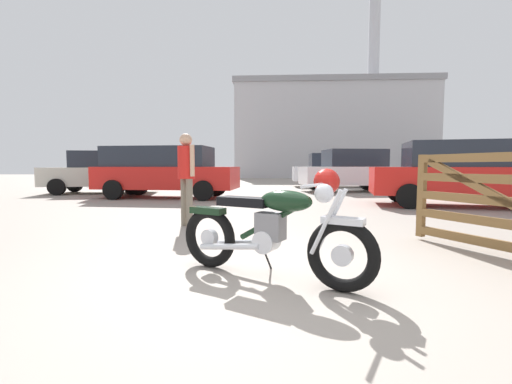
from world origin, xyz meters
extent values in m
plane|color=gray|center=(0.00, 0.00, 0.00)|extent=(80.00, 80.00, 0.00)
torus|color=black|center=(0.58, -0.20, 0.32)|extent=(0.62, 0.40, 0.64)
cylinder|color=silver|center=(0.58, -0.20, 0.32)|extent=(0.20, 0.15, 0.18)
torus|color=black|center=(-0.69, 0.47, 0.32)|extent=(0.62, 0.40, 0.64)
cylinder|color=silver|center=(-0.69, 0.47, 0.32)|extent=(0.20, 0.15, 0.18)
cube|color=silver|center=(0.58, -0.20, 0.62)|extent=(0.38, 0.28, 0.06)
cube|color=black|center=(-0.71, 0.48, 0.61)|extent=(0.41, 0.30, 0.07)
cylinder|color=silver|center=(0.51, -0.07, 0.60)|extent=(0.27, 0.16, 0.58)
cylinder|color=silver|center=(0.44, -0.20, 0.60)|extent=(0.27, 0.16, 0.58)
sphere|color=silver|center=(0.43, -0.12, 0.85)|extent=(0.17, 0.17, 0.17)
cylinder|color=silver|center=(0.36, -0.08, 0.92)|extent=(0.31, 0.56, 0.03)
sphere|color=#B21914|center=(0.50, 0.19, 0.94)|extent=(0.25, 0.25, 0.25)
cylinder|color=black|center=(0.00, 0.11, 0.58)|extent=(0.69, 0.40, 0.47)
ellipsoid|color=black|center=(0.11, 0.06, 0.76)|extent=(0.56, 0.44, 0.20)
cube|color=black|center=(-0.30, 0.27, 0.73)|extent=(0.57, 0.43, 0.09)
cube|color=slate|center=(-0.03, 0.13, 0.51)|extent=(0.31, 0.28, 0.26)
cylinder|color=silver|center=(-0.07, 0.15, 0.36)|extent=(0.29, 0.28, 0.22)
cylinder|color=silver|center=(-0.36, 0.41, 0.28)|extent=(0.65, 0.38, 0.14)
cylinder|color=silver|center=(-0.45, 0.24, 0.28)|extent=(0.65, 0.38, 0.14)
cylinder|color=black|center=(-0.08, 0.35, 0.16)|extent=(0.13, 0.22, 0.33)
cube|color=brown|center=(2.17, 1.99, 0.65)|extent=(0.12, 0.13, 1.20)
cube|color=brown|center=(2.72, 0.92, 0.15)|extent=(1.18, 2.17, 0.11)
cube|color=brown|center=(2.72, 0.92, 0.41)|extent=(1.18, 2.17, 0.11)
cube|color=brown|center=(2.72, 0.92, 0.67)|extent=(1.18, 2.17, 0.11)
cube|color=brown|center=(2.72, 0.92, 0.65)|extent=(1.08, 1.99, 1.08)
cylinder|color=#706656|center=(-1.49, 2.87, 0.43)|extent=(0.12, 0.12, 0.86)
cylinder|color=#706656|center=(-1.62, 3.00, 0.43)|extent=(0.12, 0.12, 0.86)
cylinder|color=red|center=(-1.56, 2.93, 1.15)|extent=(0.30, 0.30, 0.58)
cylinder|color=tan|center=(-1.42, 2.80, 1.18)|extent=(0.08, 0.08, 0.55)
cylinder|color=tan|center=(-1.70, 3.06, 1.18)|extent=(0.08, 0.08, 0.55)
sphere|color=tan|center=(-1.56, 2.93, 1.55)|extent=(0.22, 0.22, 0.22)
cylinder|color=black|center=(-2.03, 9.19, 0.32)|extent=(0.66, 0.26, 0.64)
cylinder|color=black|center=(-2.18, 7.43, 0.32)|extent=(0.66, 0.26, 0.64)
cylinder|color=black|center=(-5.02, 9.43, 0.32)|extent=(0.66, 0.26, 0.64)
cylinder|color=black|center=(-5.17, 7.68, 0.32)|extent=(0.66, 0.26, 0.64)
cube|color=red|center=(-3.60, 8.43, 0.69)|extent=(4.83, 2.14, 0.74)
cube|color=#232833|center=(-3.90, 8.46, 1.40)|extent=(3.62, 1.88, 0.68)
cylinder|color=black|center=(2.11, 10.55, 0.30)|extent=(0.62, 0.28, 0.60)
cylinder|color=black|center=(1.87, 12.17, 0.30)|extent=(0.62, 0.28, 0.60)
cylinder|color=black|center=(4.48, 10.90, 0.30)|extent=(0.62, 0.28, 0.60)
cylinder|color=black|center=(4.24, 12.52, 0.30)|extent=(0.62, 0.28, 0.60)
cube|color=silver|center=(3.17, 11.53, 0.68)|extent=(4.10, 2.19, 0.76)
cube|color=#232833|center=(3.42, 11.57, 1.42)|extent=(2.60, 1.85, 0.72)
cylinder|color=black|center=(-8.03, 9.18, 0.31)|extent=(0.65, 0.31, 0.62)
cylinder|color=black|center=(-8.34, 10.87, 0.31)|extent=(0.65, 0.31, 0.62)
cylinder|color=black|center=(-5.37, 9.68, 0.31)|extent=(0.65, 0.31, 0.62)
cylinder|color=black|center=(-5.69, 11.37, 0.31)|extent=(0.65, 0.31, 0.62)
cube|color=beige|center=(-6.86, 10.28, 0.67)|extent=(4.44, 2.46, 0.72)
cube|color=#232833|center=(-6.86, 10.28, 1.35)|extent=(2.25, 1.90, 0.64)
cylinder|color=black|center=(3.45, 5.69, 0.32)|extent=(0.67, 0.33, 0.64)
cylinder|color=black|center=(3.78, 7.42, 0.32)|extent=(0.67, 0.33, 0.64)
cylinder|color=black|center=(6.73, 6.84, 0.32)|extent=(0.67, 0.33, 0.64)
cube|color=red|center=(5.09, 6.27, 0.69)|extent=(4.95, 2.62, 0.74)
cube|color=#232833|center=(5.38, 6.21, 1.40)|extent=(3.74, 2.24, 0.68)
cylinder|color=black|center=(1.90, 14.11, 0.32)|extent=(0.64, 0.21, 0.64)
cylinder|color=black|center=(1.91, 15.87, 0.32)|extent=(0.64, 0.21, 0.64)
cylinder|color=black|center=(4.90, 14.09, 0.32)|extent=(0.64, 0.21, 0.64)
cylinder|color=black|center=(4.91, 15.85, 0.32)|extent=(0.64, 0.21, 0.64)
cube|color=silver|center=(3.41, 14.98, 0.69)|extent=(4.71, 1.79, 0.74)
cube|color=#232833|center=(3.71, 14.98, 1.40)|extent=(3.51, 1.62, 0.68)
cylinder|color=black|center=(-6.60, 17.80, 0.32)|extent=(0.65, 0.24, 0.64)
cylinder|color=black|center=(-6.52, 16.04, 0.32)|extent=(0.65, 0.24, 0.64)
cylinder|color=black|center=(-9.60, 17.66, 0.32)|extent=(0.65, 0.24, 0.64)
cylinder|color=black|center=(-9.52, 15.90, 0.32)|extent=(0.65, 0.24, 0.64)
cube|color=red|center=(-8.06, 16.85, 0.69)|extent=(4.78, 1.97, 0.74)
cube|color=#232833|center=(-8.36, 16.83, 1.40)|extent=(3.57, 1.76, 0.68)
cube|color=#B2B2B7|center=(5.61, 32.73, 4.23)|extent=(18.06, 11.02, 8.45)
cube|color=gray|center=(5.61, 32.73, 8.70)|extent=(18.36, 11.32, 0.50)
cylinder|color=#B2B2B7|center=(10.11, 32.70, 13.19)|extent=(1.10, 1.10, 9.48)
camera|label=1|loc=(-0.02, -3.11, 1.08)|focal=24.00mm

